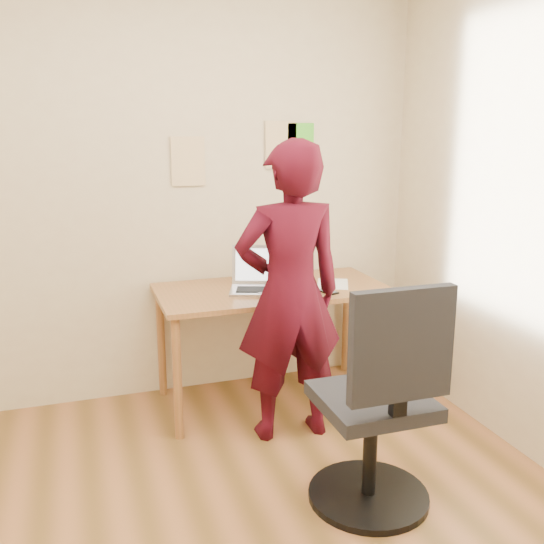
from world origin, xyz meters
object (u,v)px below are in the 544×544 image
object	(u,v)px
person	(289,294)
desk	(272,301)
laptop	(260,281)
phone	(328,292)
office_chair	(379,415)

from	to	relation	value
person	desk	bearing A→B (deg)	-94.39
desk	laptop	bearing A→B (deg)	-171.64
laptop	person	world-z (taller)	person
phone	laptop	bearing A→B (deg)	133.81
laptop	phone	distance (m)	0.42
phone	desk	bearing A→B (deg)	125.52
laptop	phone	world-z (taller)	laptop
desk	phone	xyz separation A→B (m)	(0.28, -0.20, 0.09)
phone	person	world-z (taller)	person
desk	person	size ratio (longest dim) A/B	0.85
phone	person	distance (m)	0.41
office_chair	person	distance (m)	0.87
office_chair	person	xyz separation A→B (m)	(-0.14, 0.78, 0.36)
phone	person	xyz separation A→B (m)	(-0.33, -0.23, 0.08)
desk	phone	size ratio (longest dim) A/B	9.94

